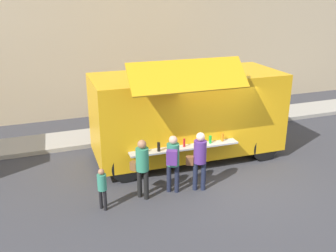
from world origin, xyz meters
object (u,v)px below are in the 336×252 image
Objects in this scene: trash_bin at (261,109)px; customer_mid_with_backpack at (173,159)px; customer_rear_waiting at (142,164)px; child_near_queue at (102,185)px; food_truck_main at (188,113)px; customer_front_ordering at (199,157)px.

customer_mid_with_backpack is at bearing -142.31° from trash_bin.
customer_rear_waiting is 1.14m from child_near_queue.
customer_mid_with_backpack is at bearing -29.47° from child_near_queue.
food_truck_main is 5.77× the size of trash_bin.
trash_bin is (4.34, 2.32, -1.00)m from food_truck_main.
food_truck_main is at bearing -0.29° from child_near_queue.
food_truck_main reaches higher than customer_front_ordering.
food_truck_main is 2.45m from customer_mid_with_backpack.
customer_front_ordering is at bearing -42.20° from customer_rear_waiting.
customer_mid_with_backpack is (-0.72, 0.11, 0.00)m from customer_front_ordering.
trash_bin is 0.63× the size of customer_mid_with_backpack.
customer_rear_waiting is at bearing 108.07° from customer_front_ordering.
trash_bin is at bearing -3.75° from customer_rear_waiting.
customer_front_ordering reaches higher than customer_rear_waiting.
customer_front_ordering is at bearing -137.78° from trash_bin.
trash_bin is at bearing -24.78° from customer_mid_with_backpack.
customer_rear_waiting is at bearing -24.33° from child_near_queue.
food_truck_main is 3.63× the size of customer_rear_waiting.
trash_bin is at bearing -25.04° from customer_front_ordering.
trash_bin is at bearing -3.84° from child_near_queue.
food_truck_main is at bearing 8.01° from customer_front_ordering.
food_truck_main is 2.26m from customer_front_ordering.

